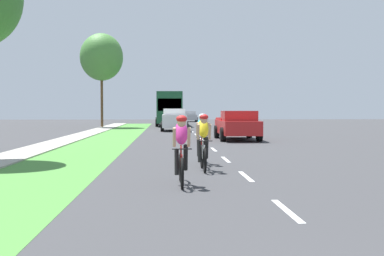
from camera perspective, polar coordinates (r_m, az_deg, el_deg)
name	(u,v)px	position (r m, az deg, el deg)	size (l,w,h in m)	color
ground_plane	(209,146)	(21.80, 2.15, -2.21)	(120.00, 120.00, 0.00)	#38383A
grass_verge	(96,146)	(21.95, -11.70, -2.22)	(2.99, 70.00, 0.01)	#478438
sidewalk_concrete	(46,146)	(22.40, -17.50, -2.18)	(1.57, 70.00, 0.10)	#9E998E
lane_markings_center	(203,140)	(25.77, 1.32, -1.51)	(0.12, 53.80, 0.01)	white
cyclist_lead	(181,149)	(10.37, -1.33, -2.65)	(0.42, 1.72, 1.58)	black
cyclist_trailing	(203,142)	(12.91, 1.40, -1.68)	(0.42, 1.72, 1.58)	black
cyclist_distant	(202,138)	(14.52, 1.23, -1.24)	(0.42, 1.72, 1.58)	black
pickup_red	(237,125)	(26.22, 5.57, 0.35)	(2.22, 5.10, 1.64)	red
suv_white	(174,119)	(37.46, -2.22, 1.11)	(2.15, 4.70, 1.79)	silver
bus_dark_green	(169,107)	(50.07, -2.83, 2.58)	(2.78, 11.60, 3.48)	#194C2D
sedan_silver	(190,116)	(66.08, -0.24, 1.45)	(1.98, 4.30, 1.52)	#A5A8AD
street_tree_far	(102,57)	(45.48, -11.07, 8.55)	(4.08, 4.08, 8.97)	brown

